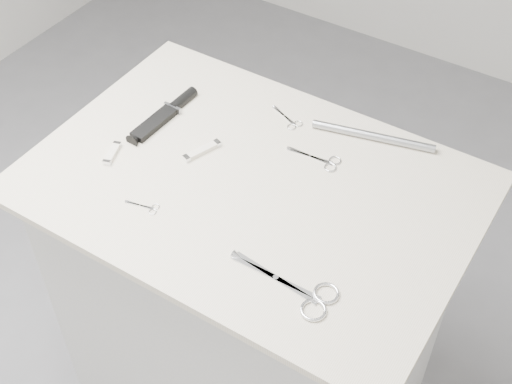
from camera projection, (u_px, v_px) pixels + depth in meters
The scene contains 10 objects.
plinth at pixel (252, 304), 1.94m from camera, with size 0.90×0.60×0.90m, color beige.
display_board at pixel (251, 185), 1.62m from camera, with size 1.00×0.70×0.02m, color beige.
large_shears at pixel (304, 293), 1.39m from camera, with size 0.23×0.10×0.01m.
embroidery_scissors_a at pixel (323, 161), 1.65m from camera, with size 0.13×0.06×0.00m.
embroidery_scissors_b at pixel (290, 121), 1.76m from camera, with size 0.10×0.06×0.00m.
tiny_scissors at pixel (146, 207), 1.55m from camera, with size 0.08×0.04×0.00m.
sheathed_knife at pixel (168, 112), 1.77m from camera, with size 0.05×0.22×0.03m.
pocket_knife_a at pixel (202, 150), 1.67m from camera, with size 0.05×0.10×0.01m.
pocket_knife_b at pixel (112, 153), 1.67m from camera, with size 0.04×0.08×0.01m.
metal_rail at pixel (373, 136), 1.70m from camera, with size 0.02×0.02×0.30m, color #93969B.
Camera 1 is at (0.62, -0.96, 2.05)m, focal length 50.00 mm.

